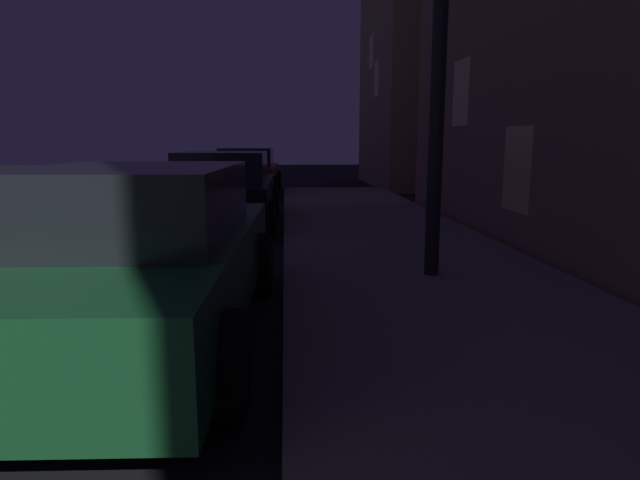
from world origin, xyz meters
The scene contains 4 objects.
car_green centered at (2.85, 4.54, 0.71)m, with size 2.08×4.40×1.43m.
car_black centered at (2.85, 10.77, 0.71)m, with size 2.09×4.17×1.43m.
car_red centered at (2.85, 17.48, 0.70)m, with size 2.11×4.44×1.43m.
building_far centered at (11.67, 20.73, 6.40)m, with size 8.76×7.19×12.79m.
Camera 1 is at (4.03, 0.16, 1.61)m, focal length 30.66 mm.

